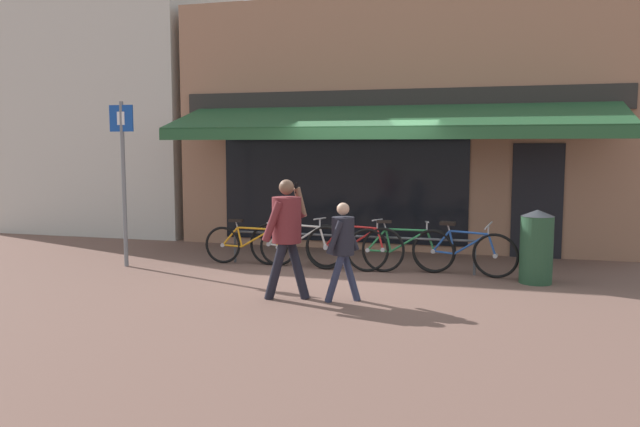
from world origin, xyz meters
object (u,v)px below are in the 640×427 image
bicycle_red (354,246)px  litter_bin (536,246)px  bicycle_green (400,249)px  parking_sign (123,168)px  bicycle_blue (463,252)px  pedestrian_child (343,242)px  pedestrian_adult (287,227)px  bicycle_silver (297,244)px  bicycle_orange (250,244)px

bicycle_red → litter_bin: bearing=2.0°
bicycle_green → parking_sign: parking_sign is taller
bicycle_blue → pedestrian_child: 2.60m
parking_sign → pedestrian_adult: bearing=-22.8°
bicycle_silver → parking_sign: bearing=-159.7°
bicycle_red → litter_bin: 2.88m
bicycle_silver → bicycle_blue: size_ratio=1.05×
litter_bin → bicycle_orange: bearing=177.3°
pedestrian_adult → parking_sign: (-3.39, 1.43, 0.71)m
bicycle_green → parking_sign: size_ratio=0.64×
bicycle_blue → bicycle_red: bearing=-169.6°
litter_bin → parking_sign: size_ratio=0.40×
litter_bin → bicycle_blue: bearing=166.6°
pedestrian_child → bicycle_red: bearing=96.8°
bicycle_green → parking_sign: (-4.59, -0.79, 1.31)m
pedestrian_child → parking_sign: 4.45m
parking_sign → bicycle_green: bearing=9.8°
bicycle_green → pedestrian_adult: 2.59m
parking_sign → bicycle_orange: bearing=20.4°
bicycle_red → litter_bin: size_ratio=1.57×
bicycle_orange → pedestrian_child: pedestrian_child is taller
bicycle_green → bicycle_blue: bearing=-11.7°
bicycle_silver → litter_bin: bearing=2.7°
pedestrian_child → litter_bin: size_ratio=1.20×
bicycle_green → bicycle_orange: bearing=170.7°
bicycle_silver → pedestrian_adult: pedestrian_adult is taller
bicycle_blue → pedestrian_adult: (-2.20, -2.20, 0.60)m
bicycle_blue → parking_sign: (-5.59, -0.77, 1.31)m
bicycle_silver → bicycle_blue: 2.76m
bicycle_green → pedestrian_child: size_ratio=1.34×
bicycle_blue → pedestrian_child: bearing=-113.2°
bicycle_silver → litter_bin: 3.85m
pedestrian_adult → pedestrian_child: pedestrian_adult is taller
bicycle_green → pedestrian_adult: size_ratio=1.09×
bicycle_red → pedestrian_adult: bearing=-93.1°
bicycle_blue → parking_sign: bearing=-161.1°
bicycle_silver → bicycle_red: 0.98m
bicycle_orange → parking_sign: bearing=-162.8°
bicycle_blue → pedestrian_adult: pedestrian_adult is taller
bicycle_red → pedestrian_child: 2.21m
bicycle_blue → parking_sign: 5.79m
bicycle_red → bicycle_green: 0.78m
bicycle_blue → pedestrian_child: (-1.44, -2.13, 0.41)m
bicycle_orange → litter_bin: 4.70m
bicycle_blue → pedestrian_child: pedestrian_child is taller
pedestrian_adult → litter_bin: size_ratio=1.47×
bicycle_orange → pedestrian_adult: size_ratio=1.02×
bicycle_orange → bicycle_red: size_ratio=0.95×
bicycle_green → parking_sign: 4.84m
bicycle_blue → litter_bin: 1.12m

